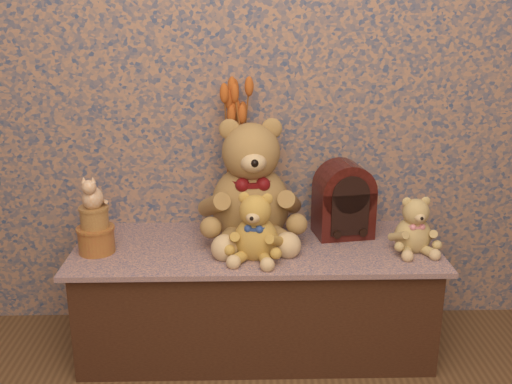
% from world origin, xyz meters
% --- Properties ---
extents(display_shelf, '(1.44, 0.56, 0.45)m').
position_xyz_m(display_shelf, '(0.00, 1.23, 0.23)').
color(display_shelf, navy).
rests_on(display_shelf, ground).
extents(teddy_large, '(0.46, 0.54, 0.53)m').
position_xyz_m(teddy_large, '(-0.02, 1.34, 0.72)').
color(teddy_large, '#A2813F').
rests_on(teddy_large, display_shelf).
extents(teddy_medium, '(0.27, 0.30, 0.28)m').
position_xyz_m(teddy_medium, '(-0.00, 1.12, 0.59)').
color(teddy_medium, '#B28632').
rests_on(teddy_medium, display_shelf).
extents(teddy_small, '(0.21, 0.24, 0.24)m').
position_xyz_m(teddy_small, '(0.61, 1.17, 0.57)').
color(teddy_small, tan).
rests_on(teddy_small, display_shelf).
extents(cathedral_radio, '(0.25, 0.20, 0.31)m').
position_xyz_m(cathedral_radio, '(0.36, 1.34, 0.61)').
color(cathedral_radio, black).
rests_on(cathedral_radio, display_shelf).
extents(ceramic_vase, '(0.16, 0.16, 0.22)m').
position_xyz_m(ceramic_vase, '(-0.07, 1.41, 0.56)').
color(ceramic_vase, tan).
rests_on(ceramic_vase, display_shelf).
extents(dried_stalks, '(0.24, 0.24, 0.40)m').
position_xyz_m(dried_stalks, '(-0.07, 1.41, 0.87)').
color(dried_stalks, '#BE561E').
rests_on(dried_stalks, ceramic_vase).
extents(biscuit_tin_lower, '(0.17, 0.17, 0.10)m').
position_xyz_m(biscuit_tin_lower, '(-0.62, 1.18, 0.50)').
color(biscuit_tin_lower, '#B09233').
rests_on(biscuit_tin_lower, display_shelf).
extents(biscuit_tin_upper, '(0.12, 0.12, 0.08)m').
position_xyz_m(biscuit_tin_upper, '(-0.62, 1.18, 0.60)').
color(biscuit_tin_upper, tan).
rests_on(biscuit_tin_upper, biscuit_tin_lower).
extents(cat_figurine, '(0.10, 0.11, 0.13)m').
position_xyz_m(cat_figurine, '(-0.62, 1.18, 0.70)').
color(cat_figurine, silver).
rests_on(cat_figurine, biscuit_tin_upper).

